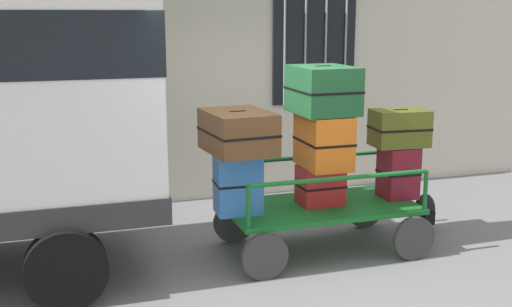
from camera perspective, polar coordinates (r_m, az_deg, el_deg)
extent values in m
plane|color=slate|center=(6.55, 1.27, -9.62)|extent=(40.00, 40.00, 0.00)
cube|color=beige|center=(8.46, -4.34, 12.70)|extent=(12.00, 0.30, 5.00)
cube|color=black|center=(8.77, 5.31, 9.41)|extent=(1.20, 0.04, 1.50)
cylinder|color=gray|center=(8.56, 2.61, 9.38)|extent=(0.03, 0.03, 1.50)
cylinder|color=gray|center=(8.67, 4.49, 9.39)|extent=(0.03, 0.03, 1.50)
cylinder|color=gray|center=(8.79, 6.33, 9.39)|extent=(0.03, 0.03, 1.50)
cylinder|color=gray|center=(8.92, 8.11, 9.39)|extent=(0.03, 0.03, 1.50)
cylinder|color=black|center=(5.68, -16.79, -9.94)|extent=(0.70, 0.22, 0.70)
cube|color=#146023|center=(6.68, 5.91, -4.83)|extent=(1.97, 1.02, 0.05)
cylinder|color=#383838|center=(6.68, 14.10, -7.46)|extent=(0.46, 0.06, 0.46)
cylinder|color=#383838|center=(7.55, 9.85, -4.92)|extent=(0.46, 0.06, 0.46)
cylinder|color=#383838|center=(6.02, 0.81, -9.31)|extent=(0.46, 0.06, 0.46)
cylinder|color=#383838|center=(6.97, -2.01, -6.21)|extent=(0.46, 0.06, 0.46)
cylinder|color=#146023|center=(6.66, 15.10, -3.23)|extent=(0.04, 0.04, 0.40)
cylinder|color=#146023|center=(7.43, 11.18, -1.39)|extent=(0.04, 0.04, 0.40)
cylinder|color=#146023|center=(5.87, -0.70, -4.89)|extent=(0.04, 0.04, 0.40)
cylinder|color=#146023|center=(6.74, -3.08, -2.60)|extent=(0.04, 0.04, 0.40)
cylinder|color=#146023|center=(6.15, 7.76, -2.24)|extent=(1.89, 0.04, 0.04)
cylinder|color=#146023|center=(6.98, 4.43, -0.38)|extent=(1.89, 0.04, 0.04)
cube|color=#3372C6|center=(6.29, -1.65, -2.66)|extent=(0.46, 0.37, 0.62)
cube|color=black|center=(6.29, -1.65, -2.66)|extent=(0.47, 0.38, 0.02)
cube|color=black|center=(6.22, -1.67, 0.07)|extent=(0.16, 0.04, 0.02)
cube|color=brown|center=(6.16, -1.66, 1.99)|extent=(0.65, 0.83, 0.40)
cube|color=black|center=(6.16, -1.66, 1.99)|extent=(0.66, 0.84, 0.02)
cube|color=black|center=(6.13, -1.67, 3.79)|extent=(0.16, 0.04, 0.02)
cube|color=#B21E1E|center=(6.64, 5.85, -2.87)|extent=(0.46, 0.34, 0.41)
cube|color=black|center=(6.64, 5.85, -2.87)|extent=(0.47, 0.35, 0.02)
cube|color=black|center=(6.59, 5.89, -1.20)|extent=(0.16, 0.03, 0.02)
cube|color=orange|center=(6.48, 6.15, 1.14)|extent=(0.44, 0.62, 0.55)
cube|color=black|center=(6.48, 6.15, 1.14)|extent=(0.45, 0.63, 0.02)
cube|color=black|center=(6.43, 6.20, 3.49)|extent=(0.15, 0.03, 0.02)
cube|color=#194C28|center=(6.44, 6.08, 5.76)|extent=(0.58, 0.72, 0.48)
cube|color=black|center=(6.44, 6.08, 5.76)|extent=(0.59, 0.73, 0.02)
cube|color=black|center=(6.42, 6.12, 7.83)|extent=(0.16, 0.03, 0.02)
cube|color=maroon|center=(7.00, 12.76, -1.65)|extent=(0.36, 0.34, 0.56)
cube|color=black|center=(7.00, 12.76, -1.65)|extent=(0.37, 0.35, 0.02)
cube|color=black|center=(6.94, 12.87, 0.55)|extent=(0.13, 0.03, 0.02)
cube|color=#4C5119|center=(6.92, 12.87, 2.27)|extent=(0.61, 0.43, 0.39)
cube|color=black|center=(6.92, 12.87, 2.27)|extent=(0.62, 0.44, 0.02)
cube|color=black|center=(6.89, 12.94, 3.83)|extent=(0.16, 0.04, 0.02)
ellipsoid|color=black|center=(7.59, 15.00, -5.15)|extent=(0.27, 0.19, 0.44)
cube|color=black|center=(7.53, 15.37, -5.67)|extent=(0.14, 0.06, 0.15)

